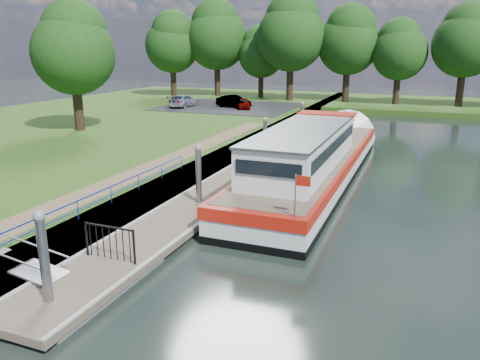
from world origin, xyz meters
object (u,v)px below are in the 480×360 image
at_px(pontoon, 237,181).
at_px(car_c, 184,101).
at_px(barge, 316,159).
at_px(car_b, 233,101).
at_px(car_a, 244,103).

bearing_deg(pontoon, car_c, 123.98).
bearing_deg(barge, car_b, 122.47).
bearing_deg(car_b, barge, -128.95).
xyz_separation_m(pontoon, car_a, (-8.88, 23.90, 1.19)).
bearing_deg(barge, car_a, 120.37).
relative_size(pontoon, car_a, 9.54).
relative_size(car_b, car_c, 0.89).
relative_size(barge, car_b, 5.39).
relative_size(pontoon, car_b, 7.64).
bearing_deg(pontoon, car_a, 110.39).
height_order(barge, car_a, barge).
relative_size(car_a, car_c, 0.71).
bearing_deg(car_a, car_b, 139.60).
height_order(pontoon, barge, barge).
relative_size(pontoon, car_c, 6.79).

